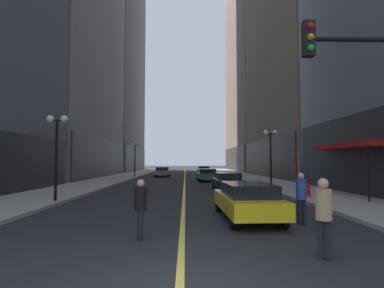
{
  "coord_description": "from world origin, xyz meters",
  "views": [
    {
      "loc": [
        0.1,
        -4.94,
        2.12
      ],
      "look_at": [
        0.86,
        31.27,
        4.17
      ],
      "focal_mm": 28.3,
      "sensor_mm": 36.0,
      "label": 1
    }
  ],
  "objects_px": {
    "pedestrian_in_blue_hoodie": "(301,194)",
    "street_lamp_left_far": "(135,152)",
    "car_yellow": "(247,199)",
    "car_blue": "(203,170)",
    "car_green": "(207,175)",
    "car_grey": "(163,171)",
    "fire_hydrant_right": "(308,192)",
    "street_lamp_right_mid": "(271,146)",
    "car_black": "(227,181)",
    "street_lamp_left_near": "(57,138)",
    "pedestrian_in_tan_trench": "(324,212)",
    "pedestrian_in_black_coat": "(141,205)"
  },
  "relations": [
    {
      "from": "car_yellow",
      "to": "car_grey",
      "type": "distance_m",
      "value": 30.95
    },
    {
      "from": "car_green",
      "to": "fire_hydrant_right",
      "type": "xyz_separation_m",
      "value": [
        4.59,
        -14.8,
        -0.32
      ]
    },
    {
      "from": "car_blue",
      "to": "street_lamp_left_far",
      "type": "xyz_separation_m",
      "value": [
        -9.37,
        -9.88,
        2.54
      ]
    },
    {
      "from": "car_black",
      "to": "pedestrian_in_black_coat",
      "type": "distance_m",
      "value": 13.44
    },
    {
      "from": "car_grey",
      "to": "pedestrian_in_black_coat",
      "type": "xyz_separation_m",
      "value": [
        1.94,
        -33.27,
        0.22
      ]
    },
    {
      "from": "car_black",
      "to": "street_lamp_left_near",
      "type": "bearing_deg",
      "value": -148.46
    },
    {
      "from": "pedestrian_in_tan_trench",
      "to": "car_green",
      "type": "bearing_deg",
      "value": 91.76
    },
    {
      "from": "car_grey",
      "to": "pedestrian_in_black_coat",
      "type": "height_order",
      "value": "pedestrian_in_black_coat"
    },
    {
      "from": "pedestrian_in_tan_trench",
      "to": "fire_hydrant_right",
      "type": "relative_size",
      "value": 2.18
    },
    {
      "from": "pedestrian_in_blue_hoodie",
      "to": "street_lamp_left_far",
      "type": "height_order",
      "value": "street_lamp_left_far"
    },
    {
      "from": "pedestrian_in_tan_trench",
      "to": "street_lamp_left_far",
      "type": "xyz_separation_m",
      "value": [
        -9.48,
        32.33,
        2.24
      ]
    },
    {
      "from": "car_green",
      "to": "street_lamp_left_far",
      "type": "relative_size",
      "value": 0.93
    },
    {
      "from": "car_grey",
      "to": "street_lamp_left_far",
      "type": "distance_m",
      "value": 4.99
    },
    {
      "from": "car_grey",
      "to": "fire_hydrant_right",
      "type": "bearing_deg",
      "value": -68.11
    },
    {
      "from": "car_green",
      "to": "pedestrian_in_black_coat",
      "type": "height_order",
      "value": "pedestrian_in_black_coat"
    },
    {
      "from": "car_blue",
      "to": "street_lamp_left_near",
      "type": "distance_m",
      "value": 34.81
    },
    {
      "from": "car_yellow",
      "to": "car_blue",
      "type": "height_order",
      "value": "same"
    },
    {
      "from": "car_blue",
      "to": "pedestrian_in_tan_trench",
      "type": "relative_size",
      "value": 2.72
    },
    {
      "from": "car_blue",
      "to": "fire_hydrant_right",
      "type": "bearing_deg",
      "value": -83.0
    },
    {
      "from": "car_green",
      "to": "car_yellow",
      "type": "bearing_deg",
      "value": -89.94
    },
    {
      "from": "car_blue",
      "to": "pedestrian_in_blue_hoodie",
      "type": "height_order",
      "value": "pedestrian_in_blue_hoodie"
    },
    {
      "from": "pedestrian_in_blue_hoodie",
      "to": "pedestrian_in_black_coat",
      "type": "distance_m",
      "value": 5.45
    },
    {
      "from": "car_yellow",
      "to": "pedestrian_in_tan_trench",
      "type": "relative_size",
      "value": 2.73
    },
    {
      "from": "car_blue",
      "to": "street_lamp_left_near",
      "type": "relative_size",
      "value": 1.07
    },
    {
      "from": "pedestrian_in_tan_trench",
      "to": "street_lamp_left_near",
      "type": "distance_m",
      "value": 13.12
    },
    {
      "from": "car_yellow",
      "to": "car_grey",
      "type": "relative_size",
      "value": 1.05
    },
    {
      "from": "pedestrian_in_blue_hoodie",
      "to": "street_lamp_right_mid",
      "type": "bearing_deg",
      "value": 78.73
    },
    {
      "from": "car_blue",
      "to": "pedestrian_in_blue_hoodie",
      "type": "relative_size",
      "value": 2.75
    },
    {
      "from": "car_green",
      "to": "street_lamp_left_near",
      "type": "height_order",
      "value": "street_lamp_left_near"
    },
    {
      "from": "pedestrian_in_black_coat",
      "to": "street_lamp_left_far",
      "type": "relative_size",
      "value": 0.37
    },
    {
      "from": "pedestrian_in_tan_trench",
      "to": "fire_hydrant_right",
      "type": "distance_m",
      "value": 10.95
    },
    {
      "from": "car_grey",
      "to": "pedestrian_in_black_coat",
      "type": "bearing_deg",
      "value": -86.66
    },
    {
      "from": "car_black",
      "to": "car_blue",
      "type": "bearing_deg",
      "value": 90.05
    },
    {
      "from": "car_yellow",
      "to": "car_black",
      "type": "xyz_separation_m",
      "value": [
        0.67,
        9.99,
        -0.0
      ]
    },
    {
      "from": "car_green",
      "to": "fire_hydrant_right",
      "type": "height_order",
      "value": "car_green"
    },
    {
      "from": "pedestrian_in_tan_trench",
      "to": "pedestrian_in_black_coat",
      "type": "bearing_deg",
      "value": 157.28
    },
    {
      "from": "pedestrian_in_tan_trench",
      "to": "street_lamp_left_near",
      "type": "height_order",
      "value": "street_lamp_left_near"
    },
    {
      "from": "car_green",
      "to": "street_lamp_left_far",
      "type": "distance_m",
      "value": 11.64
    },
    {
      "from": "car_yellow",
      "to": "car_green",
      "type": "xyz_separation_m",
      "value": [
        -0.02,
        20.49,
        -0.0
      ]
    },
    {
      "from": "car_blue",
      "to": "car_yellow",
      "type": "bearing_deg",
      "value": -90.97
    },
    {
      "from": "street_lamp_left_near",
      "to": "street_lamp_right_mid",
      "type": "xyz_separation_m",
      "value": [
        12.8,
        6.95,
        0.0
      ]
    },
    {
      "from": "car_grey",
      "to": "street_lamp_right_mid",
      "type": "xyz_separation_m",
      "value": [
        9.46,
        -19.3,
        2.54
      ]
    },
    {
      "from": "fire_hydrant_right",
      "to": "car_blue",
      "type": "bearing_deg",
      "value": 97.0
    },
    {
      "from": "street_lamp_left_near",
      "to": "street_lamp_left_far",
      "type": "xyz_separation_m",
      "value": [
        0.0,
        23.55,
        0.0
      ]
    },
    {
      "from": "fire_hydrant_right",
      "to": "street_lamp_right_mid",
      "type": "bearing_deg",
      "value": 95.21
    },
    {
      "from": "car_blue",
      "to": "pedestrian_in_tan_trench",
      "type": "bearing_deg",
      "value": -89.85
    },
    {
      "from": "street_lamp_left_far",
      "to": "street_lamp_right_mid",
      "type": "height_order",
      "value": "same"
    },
    {
      "from": "car_yellow",
      "to": "street_lamp_left_far",
      "type": "distance_m",
      "value": 29.23
    },
    {
      "from": "car_black",
      "to": "pedestrian_in_tan_trench",
      "type": "height_order",
      "value": "pedestrian_in_tan_trench"
    },
    {
      "from": "pedestrian_in_blue_hoodie",
      "to": "street_lamp_left_far",
      "type": "xyz_separation_m",
      "value": [
        -10.39,
        28.7,
        2.25
      ]
    }
  ]
}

